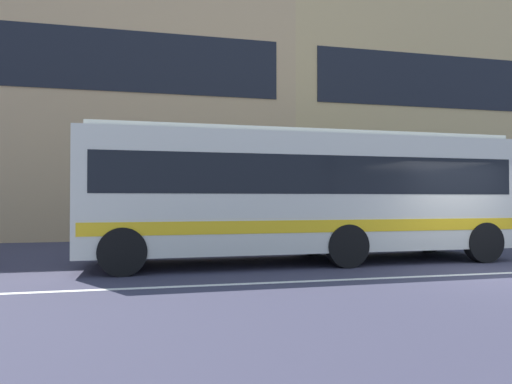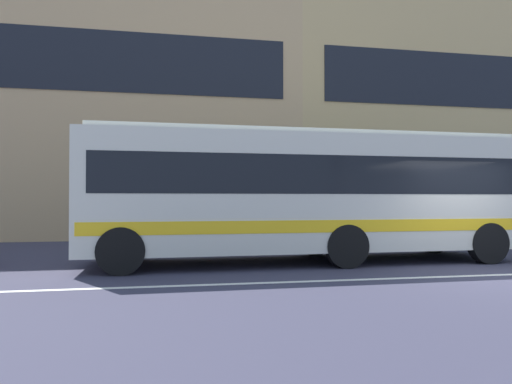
% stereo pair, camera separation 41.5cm
% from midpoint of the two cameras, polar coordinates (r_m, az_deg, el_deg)
% --- Properties ---
extents(ground_plane, '(160.00, 160.00, 0.00)m').
position_cam_midpoint_polar(ground_plane, '(10.97, 29.54, -9.05)').
color(ground_plane, '#363547').
extents(lane_centre_line, '(60.00, 0.16, 0.01)m').
position_cam_midpoint_polar(lane_centre_line, '(10.97, 29.54, -9.03)').
color(lane_centre_line, silver).
rests_on(lane_centre_line, ground_plane).
extents(hedge_row_far, '(12.14, 1.10, 0.88)m').
position_cam_midpoint_polar(hedge_row_far, '(18.51, 25.54, -4.35)').
color(hedge_row_far, '#275720').
rests_on(hedge_row_far, ground_plane).
extents(apartment_block_left, '(20.94, 8.62, 11.86)m').
position_cam_midpoint_polar(apartment_block_left, '(23.24, -22.98, 9.93)').
color(apartment_block_left, tan).
rests_on(apartment_block_left, ground_plane).
extents(apartment_block_right, '(23.64, 8.62, 11.83)m').
position_cam_midpoint_polar(apartment_block_right, '(28.56, 27.32, 7.90)').
color(apartment_block_right, tan).
rests_on(apartment_block_right, ground_plane).
extents(transit_bus, '(10.71, 2.72, 3.22)m').
position_cam_midpoint_polar(transit_bus, '(11.48, 7.10, 0.07)').
color(transit_bus, beige).
rests_on(transit_bus, ground_plane).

